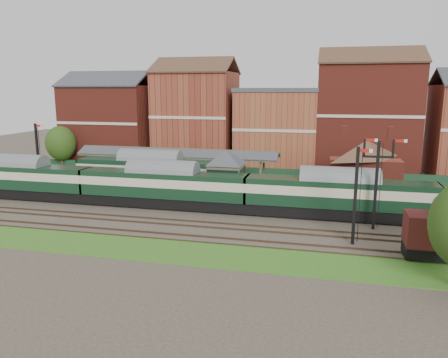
% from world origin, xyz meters
% --- Properties ---
extents(ground, '(160.00, 160.00, 0.00)m').
position_xyz_m(ground, '(0.00, 0.00, 0.00)').
color(ground, '#473D33').
rests_on(ground, ground).
extents(grass_back, '(90.00, 4.50, 0.06)m').
position_xyz_m(grass_back, '(0.00, 16.00, 0.03)').
color(grass_back, '#2D6619').
rests_on(grass_back, ground).
extents(grass_front, '(90.00, 5.00, 0.06)m').
position_xyz_m(grass_front, '(0.00, -12.00, 0.03)').
color(grass_front, '#2D6619').
rests_on(grass_front, ground).
extents(fence, '(90.00, 0.12, 1.50)m').
position_xyz_m(fence, '(0.00, 18.00, 0.75)').
color(fence, '#193823').
rests_on(fence, ground).
extents(platform, '(55.00, 3.40, 1.00)m').
position_xyz_m(platform, '(-5.00, 9.75, 0.50)').
color(platform, '#2D2D2D').
rests_on(platform, ground).
extents(signal_box, '(5.40, 5.40, 6.00)m').
position_xyz_m(signal_box, '(-3.00, 3.25, 3.19)').
color(signal_box, '#576D4D').
rests_on(signal_box, ground).
extents(brick_hut, '(3.20, 2.64, 2.94)m').
position_xyz_m(brick_hut, '(5.00, 3.25, 1.20)').
color(brick_hut, maroon).
rests_on(brick_hut, ground).
extents(station_building, '(8.10, 8.10, 5.90)m').
position_xyz_m(station_building, '(12.00, 9.75, 3.96)').
color(station_building, maroon).
rests_on(station_building, platform).
extents(canopy, '(26.00, 3.89, 4.08)m').
position_xyz_m(canopy, '(-11.00, 9.75, 4.58)').
color(canopy, '#484C30').
rests_on(canopy, platform).
extents(semaphore_bracket, '(3.60, 0.25, 8.18)m').
position_xyz_m(semaphore_bracket, '(12.04, -2.50, 4.63)').
color(semaphore_bracket, black).
rests_on(semaphore_bracket, ground).
extents(semaphore_platform_end, '(1.23, 0.25, 8.00)m').
position_xyz_m(semaphore_platform_end, '(-29.98, 8.00, 4.16)').
color(semaphore_platform_end, black).
rests_on(semaphore_platform_end, ground).
extents(semaphore_siding, '(1.23, 0.25, 8.00)m').
position_xyz_m(semaphore_siding, '(10.02, -7.00, 4.16)').
color(semaphore_siding, black).
rests_on(semaphore_siding, ground).
extents(town_backdrop, '(69.00, 10.00, 16.00)m').
position_xyz_m(town_backdrop, '(-0.18, 25.00, 7.00)').
color(town_backdrop, maroon).
rests_on(town_backdrop, ground).
extents(dmu_train, '(54.09, 2.84, 4.16)m').
position_xyz_m(dmu_train, '(-9.09, 0.00, 2.43)').
color(dmu_train, black).
rests_on(dmu_train, ground).
extents(platform_railcar, '(18.57, 2.92, 4.28)m').
position_xyz_m(platform_railcar, '(-13.24, 6.50, 2.50)').
color(platform_railcar, black).
rests_on(platform_railcar, ground).
extents(goods_van_a, '(5.97, 2.59, 3.62)m').
position_xyz_m(goods_van_a, '(16.54, -9.00, 2.06)').
color(goods_van_a, black).
rests_on(goods_van_a, ground).
extents(tree_back, '(4.67, 4.67, 6.83)m').
position_xyz_m(tree_back, '(-32.99, 17.77, 4.13)').
color(tree_back, '#382619').
rests_on(tree_back, ground).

